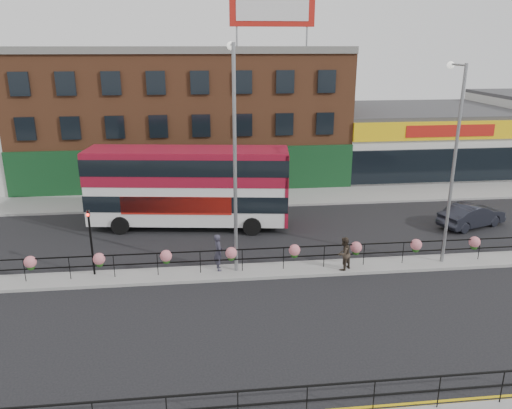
{
  "coord_description": "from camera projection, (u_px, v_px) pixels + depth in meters",
  "views": [
    {
      "loc": [
        -2.8,
        -21.8,
        10.57
      ],
      "look_at": [
        0.0,
        3.0,
        2.5
      ],
      "focal_mm": 35.0,
      "sensor_mm": 36.0,
      "label": 1
    }
  ],
  "objects": [
    {
      "name": "ground",
      "position": [
        263.0,
        272.0,
        24.16
      ],
      "size": [
        120.0,
        120.0,
        0.0
      ],
      "primitive_type": "plane",
      "color": "black",
      "rests_on": "ground"
    },
    {
      "name": "north_pavement",
      "position": [
        242.0,
        198.0,
        35.49
      ],
      "size": [
        60.0,
        4.0,
        0.15
      ],
      "primitive_type": "cube",
      "color": "#959592",
      "rests_on": "ground"
    },
    {
      "name": "median",
      "position": [
        263.0,
        271.0,
        24.14
      ],
      "size": [
        60.0,
        1.6,
        0.15
      ],
      "primitive_type": "cube",
      "color": "#959592",
      "rests_on": "ground"
    },
    {
      "name": "brick_building",
      "position": [
        185.0,
        113.0,
        41.03
      ],
      "size": [
        25.0,
        12.21,
        10.3
      ],
      "color": "brown",
      "rests_on": "ground"
    },
    {
      "name": "supermarket",
      "position": [
        415.0,
        138.0,
        43.88
      ],
      "size": [
        15.0,
        12.25,
        5.3
      ],
      "color": "silver",
      "rests_on": "ground"
    },
    {
      "name": "billboard",
      "position": [
        272.0,
        4.0,
        34.55
      ],
      "size": [
        6.0,
        0.29,
        4.4
      ],
      "color": "#AC1911",
      "rests_on": "brick_building"
    },
    {
      "name": "median_railing",
      "position": [
        263.0,
        253.0,
        23.84
      ],
      "size": [
        30.04,
        0.56,
        1.23
      ],
      "color": "black",
      "rests_on": "median"
    },
    {
      "name": "south_railing",
      "position": [
        238.0,
        400.0,
        14.1
      ],
      "size": [
        20.04,
        0.05,
        1.12
      ],
      "color": "black",
      "rests_on": "south_pavement"
    },
    {
      "name": "double_decker_bus",
      "position": [
        189.0,
        180.0,
        29.33
      ],
      "size": [
        12.04,
        4.3,
        4.77
      ],
      "color": "silver",
      "rests_on": "ground"
    },
    {
      "name": "car",
      "position": [
        472.0,
        215.0,
        30.02
      ],
      "size": [
        4.38,
        5.33,
        1.43
      ],
      "primitive_type": "imported",
      "rotation": [
        0.0,
        0.0,
        1.93
      ],
      "color": "#21222C",
      "rests_on": "ground"
    },
    {
      "name": "pedestrian_a",
      "position": [
        218.0,
        252.0,
        23.86
      ],
      "size": [
        0.79,
        0.63,
        1.81
      ],
      "primitive_type": "imported",
      "rotation": [
        0.0,
        0.0,
        1.72
      ],
      "color": "#2F2D3C",
      "rests_on": "median"
    },
    {
      "name": "pedestrian_b",
      "position": [
        344.0,
        254.0,
        23.91
      ],
      "size": [
        1.39,
        1.38,
        1.65
      ],
      "primitive_type": "imported",
      "rotation": [
        0.0,
        0.0,
        3.76
      ],
      "color": "#352B21",
      "rests_on": "median"
    },
    {
      "name": "lamp_column_west",
      "position": [
        234.0,
        141.0,
        22.39
      ],
      "size": [
        0.38,
        1.84,
        10.51
      ],
      "color": "gray",
      "rests_on": "median"
    },
    {
      "name": "lamp_column_east",
      "position": [
        453.0,
        149.0,
        23.5
      ],
      "size": [
        0.35,
        1.69,
        9.63
      ],
      "color": "gray",
      "rests_on": "median"
    },
    {
      "name": "traffic_light_median",
      "position": [
        90.0,
        228.0,
        22.92
      ],
      "size": [
        0.15,
        0.28,
        3.65
      ],
      "color": "black",
      "rests_on": "median"
    }
  ]
}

